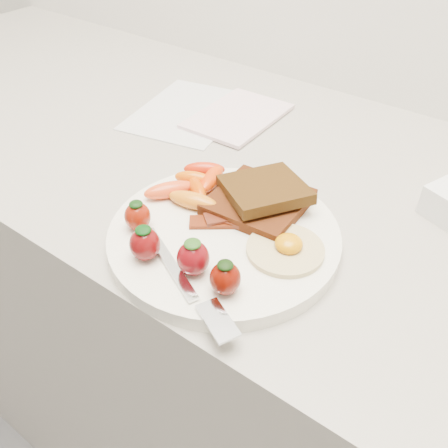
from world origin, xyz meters
The scene contains 11 objects.
counter centered at (0.00, 1.70, 0.45)m, with size 2.00×0.60×0.90m, color gray.
plate centered at (0.00, 1.53, 0.91)m, with size 0.27×0.27×0.02m, color white.
toast_lower centered at (0.00, 1.60, 0.93)m, with size 0.11×0.11×0.01m, color black.
toast_upper centered at (0.00, 1.61, 0.94)m, with size 0.09×0.09×0.01m, color black.
fried_egg centered at (0.07, 1.55, 0.92)m, with size 0.11×0.11×0.02m.
bacon_strips centered at (0.00, 1.56, 0.92)m, with size 0.10×0.09×0.01m.
baby_carrots centered at (-0.08, 1.57, 0.93)m, with size 0.10×0.12×0.02m.
strawberries centered at (-0.01, 1.46, 0.94)m, with size 0.17×0.06×0.04m.
fork centered at (0.02, 1.44, 0.92)m, with size 0.18×0.09×0.00m.
paper_sheet centered at (-0.26, 1.77, 0.90)m, with size 0.16×0.22×0.00m, color silver.
notepad centered at (-0.17, 1.80, 0.91)m, with size 0.12×0.17×0.01m, color silver.
Camera 1 is at (0.26, 1.18, 1.29)m, focal length 40.00 mm.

